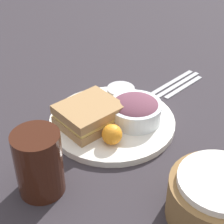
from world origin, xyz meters
TOP-DOWN VIEW (x-y plane):
  - ground_plane at (0.00, 0.00)m, footprint 4.00×4.00m
  - plate at (0.00, 0.00)m, footprint 0.28×0.28m
  - sandwich at (0.05, 0.00)m, footprint 0.16×0.15m
  - salad_bowl at (-0.05, 0.02)m, footprint 0.12×0.12m
  - dressing_cup at (-0.04, -0.07)m, footprint 0.07×0.07m
  - orange_wedge at (0.02, 0.08)m, footprint 0.04×0.04m
  - drink_glass at (0.18, 0.14)m, footprint 0.08×0.08m
  - bread_basket at (-0.09, 0.29)m, footprint 0.16×0.16m
  - fork at (-0.21, -0.13)m, footprint 0.15×0.09m
  - knife at (-0.22, -0.11)m, footprint 0.16×0.09m
  - spoon at (-0.23, -0.09)m, footprint 0.14×0.08m

SIDE VIEW (x-z plane):
  - ground_plane at x=0.00m, z-range 0.00..0.00m
  - fork at x=-0.21m, z-range 0.00..0.01m
  - knife at x=-0.22m, z-range 0.00..0.01m
  - spoon at x=-0.23m, z-range 0.00..0.01m
  - plate at x=0.00m, z-range 0.00..0.01m
  - dressing_cup at x=-0.04m, z-range 0.01..0.05m
  - orange_wedge at x=0.02m, z-range 0.01..0.06m
  - sandwich at x=0.05m, z-range 0.01..0.06m
  - salad_bowl at x=-0.05m, z-range 0.01..0.07m
  - bread_basket at x=-0.09m, z-range 0.00..0.08m
  - drink_glass at x=0.18m, z-range 0.00..0.12m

